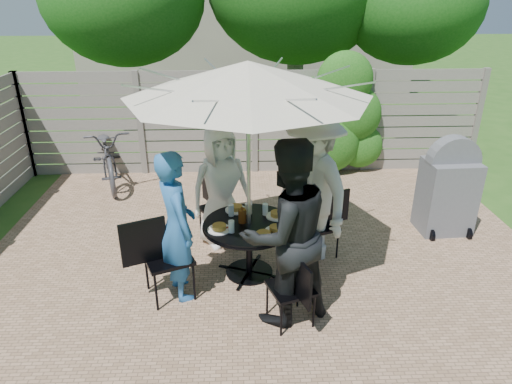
{
  "coord_description": "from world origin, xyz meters",
  "views": [
    {
      "loc": [
        -0.31,
        -4.83,
        3.1
      ],
      "look_at": [
        -0.11,
        -0.09,
        0.97
      ],
      "focal_mm": 32.0,
      "sensor_mm": 36.0,
      "label": 1
    }
  ],
  "objects_px": {
    "plate_right": "(277,215)",
    "chair_right": "(319,237)",
    "patio_table": "(249,239)",
    "syrup_jug": "(242,216)",
    "person_front": "(286,234)",
    "plate_left": "(219,228)",
    "glass_left": "(231,227)",
    "chair_left": "(168,273)",
    "plate_front": "(263,235)",
    "bicycle": "(108,155)",
    "person_left": "(177,227)",
    "coffee_cup": "(249,209)",
    "chair_front": "(291,302)",
    "person_right": "(313,188)",
    "umbrella": "(248,79)",
    "glass_back": "(231,210)",
    "person_back": "(221,187)",
    "plate_extra": "(276,229)",
    "plate_back": "(236,209)",
    "bbq_grill": "(448,190)",
    "glass_right": "(265,209)",
    "chair_back": "(218,220)"
  },
  "relations": [
    {
      "from": "plate_right",
      "to": "chair_right",
      "type": "bearing_deg",
      "value": 23.66
    },
    {
      "from": "patio_table",
      "to": "syrup_jug",
      "type": "height_order",
      "value": "syrup_jug"
    },
    {
      "from": "person_front",
      "to": "plate_left",
      "type": "bearing_deg",
      "value": -66.55
    },
    {
      "from": "plate_left",
      "to": "glass_left",
      "type": "bearing_deg",
      "value": -22.51
    },
    {
      "from": "chair_left",
      "to": "chair_right",
      "type": "xyz_separation_m",
      "value": [
        1.77,
        0.78,
        -0.04
      ]
    },
    {
      "from": "plate_front",
      "to": "bicycle",
      "type": "xyz_separation_m",
      "value": [
        -2.46,
        3.22,
        -0.19
      ]
    },
    {
      "from": "person_left",
      "to": "coffee_cup",
      "type": "bearing_deg",
      "value": -76.69
    },
    {
      "from": "chair_front",
      "to": "bicycle",
      "type": "bearing_deg",
      "value": 16.67
    },
    {
      "from": "coffee_cup",
      "to": "bicycle",
      "type": "xyz_separation_m",
      "value": [
        -2.32,
        2.65,
        -0.22
      ]
    },
    {
      "from": "patio_table",
      "to": "person_right",
      "type": "xyz_separation_m",
      "value": [
        0.76,
        0.33,
        0.48
      ]
    },
    {
      "from": "umbrella",
      "to": "plate_right",
      "type": "relative_size",
      "value": 12.85
    },
    {
      "from": "glass_back",
      "to": "person_back",
      "type": "bearing_deg",
      "value": 103.32
    },
    {
      "from": "plate_front",
      "to": "coffee_cup",
      "type": "relative_size",
      "value": 2.17
    },
    {
      "from": "chair_right",
      "to": "bicycle",
      "type": "relative_size",
      "value": 0.43
    },
    {
      "from": "umbrella",
      "to": "glass_left",
      "type": "bearing_deg",
      "value": -134.26
    },
    {
      "from": "patio_table",
      "to": "chair_left",
      "type": "relative_size",
      "value": 1.39
    },
    {
      "from": "plate_left",
      "to": "plate_extra",
      "type": "xyz_separation_m",
      "value": [
        0.62,
        -0.06,
        0.0
      ]
    },
    {
      "from": "plate_back",
      "to": "bbq_grill",
      "type": "relative_size",
      "value": 0.19
    },
    {
      "from": "person_front",
      "to": "glass_back",
      "type": "relative_size",
      "value": 13.67
    },
    {
      "from": "plate_right",
      "to": "glass_left",
      "type": "bearing_deg",
      "value": -146.65
    },
    {
      "from": "coffee_cup",
      "to": "glass_right",
      "type": "bearing_deg",
      "value": -12.06
    },
    {
      "from": "chair_back",
      "to": "plate_front",
      "type": "height_order",
      "value": "chair_back"
    },
    {
      "from": "patio_table",
      "to": "chair_front",
      "type": "relative_size",
      "value": 1.62
    },
    {
      "from": "chair_left",
      "to": "glass_left",
      "type": "height_order",
      "value": "chair_left"
    },
    {
      "from": "person_back",
      "to": "coffee_cup",
      "type": "relative_size",
      "value": 13.34
    },
    {
      "from": "plate_front",
      "to": "glass_right",
      "type": "bearing_deg",
      "value": 84.56
    },
    {
      "from": "glass_back",
      "to": "glass_right",
      "type": "relative_size",
      "value": 1.0
    },
    {
      "from": "chair_front",
      "to": "glass_left",
      "type": "height_order",
      "value": "chair_front"
    },
    {
      "from": "patio_table",
      "to": "glass_left",
      "type": "relative_size",
      "value": 9.73
    },
    {
      "from": "chair_back",
      "to": "plate_front",
      "type": "distance_m",
      "value": 1.4
    },
    {
      "from": "chair_front",
      "to": "person_back",
      "type": "bearing_deg",
      "value": 4.7
    },
    {
      "from": "umbrella",
      "to": "patio_table",
      "type": "bearing_deg",
      "value": -26.57
    },
    {
      "from": "person_front",
      "to": "glass_left",
      "type": "xyz_separation_m",
      "value": [
        -0.53,
        0.56,
        -0.21
      ]
    },
    {
      "from": "chair_left",
      "to": "bicycle",
      "type": "distance_m",
      "value": 3.58
    },
    {
      "from": "coffee_cup",
      "to": "plate_extra",
      "type": "bearing_deg",
      "value": -57.51
    },
    {
      "from": "patio_table",
      "to": "glass_right",
      "type": "height_order",
      "value": "glass_right"
    },
    {
      "from": "person_back",
      "to": "chair_right",
      "type": "relative_size",
      "value": 1.88
    },
    {
      "from": "patio_table",
      "to": "glass_left",
      "type": "height_order",
      "value": "glass_left"
    },
    {
      "from": "chair_left",
      "to": "chair_right",
      "type": "height_order",
      "value": "chair_left"
    },
    {
      "from": "chair_left",
      "to": "chair_back",
      "type": "bearing_deg",
      "value": 45.39
    },
    {
      "from": "chair_front",
      "to": "plate_back",
      "type": "bearing_deg",
      "value": 4.69
    },
    {
      "from": "umbrella",
      "to": "person_front",
      "type": "relative_size",
      "value": 1.74
    },
    {
      "from": "glass_right",
      "to": "person_back",
      "type": "bearing_deg",
      "value": 133.44
    },
    {
      "from": "chair_left",
      "to": "glass_back",
      "type": "distance_m",
      "value": 1.01
    },
    {
      "from": "person_back",
      "to": "coffee_cup",
      "type": "distance_m",
      "value": 0.62
    },
    {
      "from": "chair_right",
      "to": "plate_front",
      "type": "height_order",
      "value": "chair_right"
    },
    {
      "from": "chair_left",
      "to": "person_right",
      "type": "relative_size",
      "value": 0.52
    },
    {
      "from": "glass_back",
      "to": "glass_right",
      "type": "height_order",
      "value": "same"
    },
    {
      "from": "plate_right",
      "to": "chair_front",
      "type": "bearing_deg",
      "value": -86.79
    },
    {
      "from": "patio_table",
      "to": "umbrella",
      "type": "height_order",
      "value": "umbrella"
    }
  ]
}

